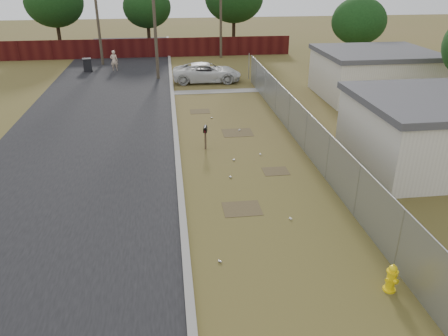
{
  "coord_description": "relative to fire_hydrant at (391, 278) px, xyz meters",
  "views": [
    {
      "loc": [
        -3.26,
        -18.76,
        8.17
      ],
      "look_at": [
        -1.3,
        -3.71,
        1.1
      ],
      "focal_mm": 35.0,
      "sensor_mm": 36.0,
      "label": 1
    }
  ],
  "objects": [
    {
      "name": "ground",
      "position": [
        -2.51,
        9.91,
        -0.41
      ],
      "size": [
        120.0,
        120.0,
        0.0
      ],
      "primitive_type": "plane",
      "color": "brown",
      "rests_on": "ground"
    },
    {
      "name": "street",
      "position": [
        -9.26,
        17.96,
        -0.39
      ],
      "size": [
        15.1,
        60.0,
        0.12
      ],
      "color": "black",
      "rests_on": "ground"
    },
    {
      "name": "chainlink_fence",
      "position": [
        0.62,
        10.94,
        0.39
      ],
      "size": [
        0.1,
        27.06,
        2.02
      ],
      "color": "gray",
      "rests_on": "ground"
    },
    {
      "name": "privacy_fence",
      "position": [
        -8.51,
        34.91,
        0.49
      ],
      "size": [
        30.0,
        0.12,
        1.8
      ],
      "primitive_type": "cube",
      "color": "#40100D",
      "rests_on": "ground"
    },
    {
      "name": "utility_poles",
      "position": [
        -6.17,
        30.58,
        4.29
      ],
      "size": [
        12.6,
        8.24,
        9.0
      ],
      "color": "brown",
      "rests_on": "ground"
    },
    {
      "name": "houses",
      "position": [
        7.19,
        13.05,
        1.15
      ],
      "size": [
        9.3,
        17.24,
        3.1
      ],
      "color": "silver",
      "rests_on": "ground"
    },
    {
      "name": "horizon_trees",
      "position": [
        -1.67,
        33.47,
        4.22
      ],
      "size": [
        33.32,
        31.94,
        7.78
      ],
      "color": "black",
      "rests_on": "ground"
    },
    {
      "name": "fire_hydrant",
      "position": [
        0.0,
        0.0,
        0.0
      ],
      "size": [
        0.46,
        0.46,
        0.87
      ],
      "color": "yellow",
      "rests_on": "ground"
    },
    {
      "name": "mailbox",
      "position": [
        -4.11,
        10.85,
        0.52
      ],
      "size": [
        0.25,
        0.51,
        1.17
      ],
      "color": "#4E3F2C",
      "rests_on": "ground"
    },
    {
      "name": "pickup_truck",
      "position": [
        -2.76,
        24.39,
        0.31
      ],
      "size": [
        5.28,
        2.58,
        1.44
      ],
      "primitive_type": "imported",
      "rotation": [
        0.0,
        0.0,
        1.53
      ],
      "color": "silver",
      "rests_on": "ground"
    },
    {
      "name": "pedestrian",
      "position": [
        -10.18,
        29.25,
        0.45
      ],
      "size": [
        0.63,
        0.42,
        1.71
      ],
      "primitive_type": "imported",
      "rotation": [
        0.0,
        0.0,
        3.12
      ],
      "color": "beige",
      "rests_on": "ground"
    },
    {
      "name": "trash_bin",
      "position": [
        -12.41,
        29.23,
        0.16
      ],
      "size": [
        0.87,
        0.86,
        1.1
      ],
      "color": "black",
      "rests_on": "ground"
    },
    {
      "name": "scattered_litter",
      "position": [
        -2.79,
        8.73,
        -0.37
      ],
      "size": [
        3.0,
        13.75,
        0.07
      ],
      "color": "silver",
      "rests_on": "ground"
    }
  ]
}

